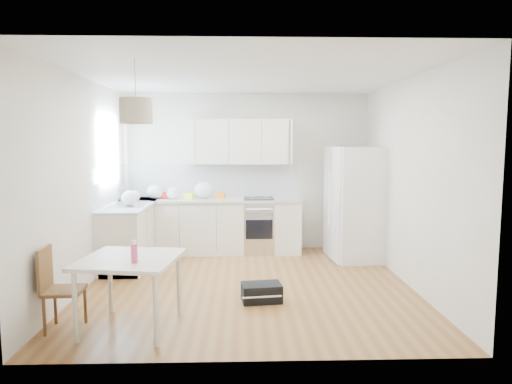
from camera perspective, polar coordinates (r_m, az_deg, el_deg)
The scene contains 29 objects.
floor at distance 6.12m, azimuth -0.97°, elevation -11.54°, with size 4.20×4.20×0.00m, color brown.
ceiling at distance 5.88m, azimuth -1.02°, elevation 14.38°, with size 4.20×4.20×0.00m, color white.
wall_back at distance 7.94m, azimuth -1.20°, elevation 2.51°, with size 4.20×4.20×0.00m, color beige.
wall_left at distance 6.19m, azimuth -20.84°, elevation 1.03°, with size 4.20×4.20×0.00m, color beige.
wall_right at distance 6.24m, azimuth 18.68°, elevation 1.16°, with size 4.20×4.20×0.00m, color beige.
window_glassblock at distance 7.26m, azimuth -17.91°, elevation 5.02°, with size 0.02×1.00×1.00m, color #BFE0F9.
cabinets_back at distance 7.77m, azimuth -5.60°, elevation -4.36°, with size 3.00×0.60×0.88m, color silver.
cabinets_left at distance 7.37m, azimuth -15.30°, elevation -5.14°, with size 0.60×1.80×0.88m, color silver.
counter_back at distance 7.70m, azimuth -5.64°, elevation -1.00°, with size 3.02×0.64×0.04m, color #A4A6A9.
counter_left at distance 7.30m, azimuth -15.41°, elevation -1.60°, with size 0.64×1.82×0.04m, color #A4A6A9.
backsplash_back at distance 7.96m, azimuth -5.52°, elevation 1.49°, with size 3.00×0.01×0.58m, color white.
backsplash_left at distance 7.34m, azimuth -17.71°, elevation 0.81°, with size 0.01×1.80×0.58m, color white.
upper_cabinets at distance 7.76m, azimuth -2.31°, elevation 6.30°, with size 1.70×0.32×0.75m, color silver.
range_oven at distance 7.76m, azimuth 0.32°, elevation -4.35°, with size 0.50×0.61×0.88m, color silver, non-canonical shape.
sink at distance 7.25m, azimuth -15.50°, elevation -1.53°, with size 0.50×0.80×0.16m, color silver, non-canonical shape.
refrigerator at distance 7.42m, azimuth 12.37°, elevation -1.41°, with size 0.86×0.90×1.79m, color white, non-canonical shape.
dining_table at distance 4.77m, azimuth -15.47°, elevation -8.80°, with size 1.04×1.04×0.73m.
dining_chair at distance 5.01m, azimuth -22.83°, elevation -11.07°, with size 0.35×0.35×0.84m, color #523418, non-canonical shape.
drink_bottle at distance 4.52m, azimuth -14.98°, elevation -7.20°, with size 0.06×0.06×0.22m, color #D93C6A.
gym_bag at distance 5.50m, azimuth 0.69°, elevation -12.45°, with size 0.46×0.30×0.21m, color black.
pendant_lamp at distance 4.78m, azimuth -14.77°, elevation 9.78°, with size 0.33×0.33×0.25m, color #C4B397.
grocery_bag_a at distance 7.81m, azimuth -12.54°, elevation 0.01°, with size 0.27×0.23×0.24m, color white.
grocery_bag_b at distance 7.73m, azimuth -10.31°, elevation -0.15°, with size 0.22×0.19×0.20m, color white.
grocery_bag_c at distance 7.71m, azimuth -6.54°, elevation 0.21°, with size 0.31×0.27×0.28m, color white.
grocery_bag_d at distance 7.52m, azimuth -15.04°, elevation -0.50°, with size 0.20×0.17×0.18m, color white.
grocery_bag_e at distance 7.06m, azimuth -15.51°, elevation -0.76°, with size 0.25×0.22×0.23m, color white.
snack_orange at distance 7.68m, azimuth -4.48°, elevation -0.48°, with size 0.15×0.09×0.10m, color orange.
snack_yellow at distance 7.68m, azimuth -8.37°, elevation -0.50°, with size 0.16×0.10×0.11m, color #F4FD28.
snack_red at distance 7.86m, azimuth -11.33°, elevation -0.38°, with size 0.16×0.10×0.11m, color red.
Camera 1 is at (-0.08, -5.82, 1.87)m, focal length 32.00 mm.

